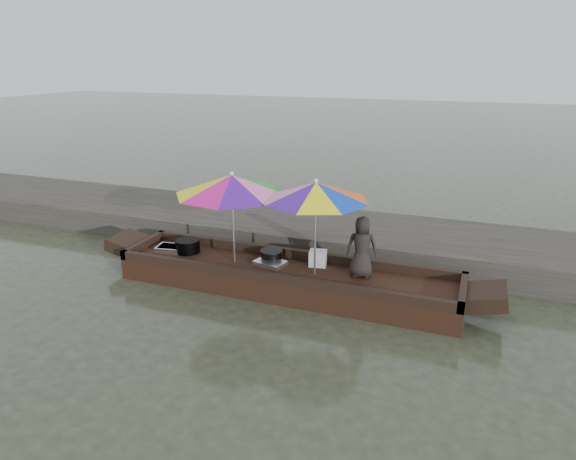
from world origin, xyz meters
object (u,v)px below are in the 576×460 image
(tray_scallop, at_px, (270,263))
(vendor, at_px, (362,247))
(tray_crayfish, at_px, (171,248))
(supply_bag, at_px, (318,258))
(umbrella_stern, at_px, (315,228))
(charcoal_grill, at_px, (271,256))
(umbrella_bow, at_px, (233,218))
(boat_hull, at_px, (286,279))
(cooking_pot, at_px, (188,246))

(tray_scallop, distance_m, vendor, 1.59)
(tray_crayfish, bearing_deg, supply_bag, 6.10)
(tray_crayfish, relative_size, supply_bag, 1.78)
(tray_crayfish, relative_size, umbrella_stern, 0.30)
(charcoal_grill, relative_size, umbrella_bow, 0.19)
(vendor, distance_m, umbrella_stern, 0.78)
(boat_hull, distance_m, umbrella_bow, 1.33)
(vendor, relative_size, umbrella_bow, 0.53)
(cooking_pot, xyz_separation_m, charcoal_grill, (1.53, 0.17, -0.03))
(umbrella_bow, distance_m, umbrella_stern, 1.42)
(tray_crayfish, distance_m, vendor, 3.44)
(boat_hull, height_order, vendor, vendor)
(boat_hull, relative_size, charcoal_grill, 15.76)
(tray_crayfish, relative_size, charcoal_grill, 1.41)
(tray_scallop, xyz_separation_m, supply_bag, (0.75, 0.24, 0.10))
(charcoal_grill, xyz_separation_m, vendor, (1.57, -0.10, 0.41))
(cooking_pot, distance_m, vendor, 3.13)
(cooking_pot, relative_size, tray_crayfish, 0.87)
(boat_hull, xyz_separation_m, umbrella_stern, (0.49, 0.00, 0.95))
(tray_scallop, relative_size, vendor, 0.51)
(boat_hull, distance_m, charcoal_grill, 0.54)
(boat_hull, bearing_deg, vendor, 9.07)
(tray_scallop, distance_m, umbrella_bow, 0.97)
(cooking_pot, height_order, umbrella_stern, umbrella_stern)
(tray_crayfish, relative_size, tray_scallop, 1.00)
(supply_bag, bearing_deg, tray_scallop, -162.18)
(supply_bag, bearing_deg, charcoal_grill, -175.76)
(boat_hull, distance_m, tray_scallop, 0.40)
(tray_scallop, bearing_deg, cooking_pot, 179.49)
(cooking_pot, distance_m, umbrella_bow, 1.19)
(cooking_pot, relative_size, umbrella_stern, 0.26)
(supply_bag, distance_m, umbrella_bow, 1.54)
(cooking_pot, height_order, tray_crayfish, cooking_pot)
(charcoal_grill, xyz_separation_m, umbrella_bow, (-0.55, -0.29, 0.69))
(tray_scallop, height_order, umbrella_bow, umbrella_bow)
(cooking_pot, bearing_deg, vendor, 1.21)
(tray_crayfish, bearing_deg, boat_hull, -1.80)
(cooking_pot, bearing_deg, umbrella_stern, -2.97)
(boat_hull, bearing_deg, tray_scallop, 161.05)
(cooking_pot, height_order, supply_bag, supply_bag)
(tray_crayfish, height_order, charcoal_grill, charcoal_grill)
(cooking_pot, relative_size, vendor, 0.44)
(cooking_pot, distance_m, tray_crayfish, 0.32)
(supply_bag, bearing_deg, tray_crayfish, -173.90)
(tray_scallop, distance_m, supply_bag, 0.80)
(tray_crayfish, height_order, vendor, vendor)
(vendor, height_order, umbrella_stern, umbrella_stern)
(boat_hull, height_order, charcoal_grill, charcoal_grill)
(umbrella_stern, bearing_deg, supply_bag, 99.46)
(boat_hull, relative_size, vendor, 5.67)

